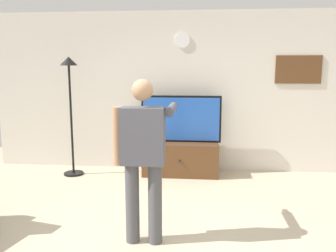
{
  "coord_description": "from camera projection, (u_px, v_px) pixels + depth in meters",
  "views": [
    {
      "loc": [
        0.44,
        -3.09,
        1.78
      ],
      "look_at": [
        0.03,
        1.2,
        1.05
      ],
      "focal_mm": 37.52,
      "sensor_mm": 36.0,
      "label": 1
    }
  ],
  "objects": [
    {
      "name": "back_wall",
      "position": [
        176.0,
        92.0,
        6.04
      ],
      "size": [
        6.4,
        0.1,
        2.7
      ],
      "primitive_type": "cube",
      "color": "silver",
      "rests_on": "ground_plane"
    },
    {
      "name": "tv_stand",
      "position": [
        181.0,
        158.0,
        5.86
      ],
      "size": [
        1.24,
        0.58,
        0.54
      ],
      "color": "brown",
      "rests_on": "ground_plane"
    },
    {
      "name": "television",
      "position": [
        181.0,
        119.0,
        5.8
      ],
      "size": [
        1.32,
        0.07,
        0.77
      ],
      "color": "black",
      "rests_on": "tv_stand"
    },
    {
      "name": "wall_clock",
      "position": [
        182.0,
        40.0,
        5.82
      ],
      "size": [
        0.25,
        0.03,
        0.25
      ],
      "primitive_type": "cylinder",
      "rotation": [
        1.57,
        0.0,
        0.0
      ],
      "color": "white"
    },
    {
      "name": "framed_picture",
      "position": [
        298.0,
        70.0,
        5.73
      ],
      "size": [
        0.74,
        0.04,
        0.46
      ],
      "primitive_type": "cube",
      "color": "brown"
    },
    {
      "name": "floor_lamp",
      "position": [
        70.0,
        91.0,
        5.65
      ],
      "size": [
        0.32,
        0.32,
        1.94
      ],
      "color": "black",
      "rests_on": "ground_plane"
    },
    {
      "name": "person_standing_nearer_lamp",
      "position": [
        143.0,
        152.0,
        3.47
      ],
      "size": [
        0.6,
        0.78,
        1.66
      ],
      "color": "#4C4C51",
      "rests_on": "ground_plane"
    }
  ]
}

